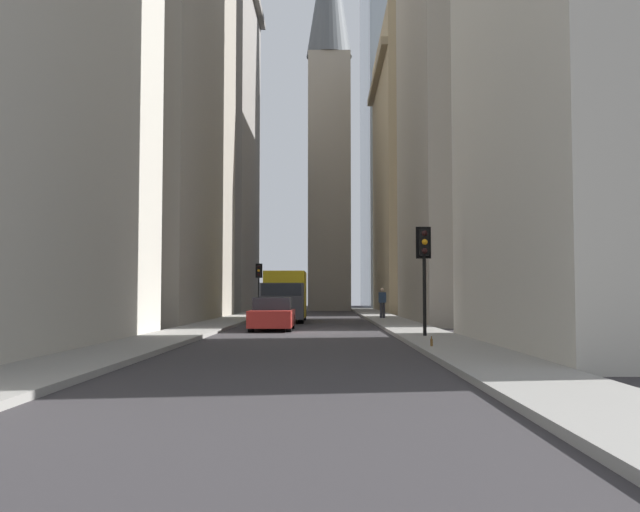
{
  "coord_description": "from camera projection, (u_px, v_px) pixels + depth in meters",
  "views": [
    {
      "loc": [
        -28.85,
        -0.88,
        1.55
      ],
      "look_at": [
        19.25,
        -0.5,
        4.21
      ],
      "focal_mm": 39.0,
      "sensor_mm": 36.0,
      "label": 1
    }
  ],
  "objects": [
    {
      "name": "building_left_far",
      "position": [
        437.0,
        175.0,
        60.35
      ],
      "size": [
        17.33,
        10.5,
        23.84
      ],
      "color": "#9E8966",
      "rests_on": "ground_plane"
    },
    {
      "name": "sedan_red",
      "position": [
        273.0,
        315.0,
        29.92
      ],
      "size": [
        4.3,
        1.78,
        1.42
      ],
      "color": "maroon",
      "rests_on": "ground_plane"
    },
    {
      "name": "glass_tower_distant",
      "position": [
        421.0,
        29.0,
        84.5
      ],
      "size": [
        21.46,
        14.0,
        67.79
      ],
      "primitive_type": "cube",
      "color": "#93A3B2",
      "rests_on": "ground_plane"
    },
    {
      "name": "building_right_far",
      "position": [
        196.0,
        133.0,
        61.48
      ],
      "size": [
        14.76,
        10.5,
        31.72
      ],
      "color": "gray",
      "rests_on": "ground_plane"
    },
    {
      "name": "discarded_bottle",
      "position": [
        432.0,
        342.0,
        18.86
      ],
      "size": [
        0.07,
        0.07,
        0.27
      ],
      "color": "brown",
      "rests_on": "sidewalk_left"
    },
    {
      "name": "ground_plane",
      "position": [
        304.0,
        332.0,
        28.73
      ],
      "size": [
        135.0,
        135.0,
        0.0
      ],
      "primitive_type": "plane",
      "color": "#302D30"
    },
    {
      "name": "pedestrian",
      "position": [
        382.0,
        301.0,
        41.59
      ],
      "size": [
        0.26,
        0.44,
        1.8
      ],
      "color": "#33333D",
      "rests_on": "sidewalk_left"
    },
    {
      "name": "delivery_truck",
      "position": [
        285.0,
        296.0,
        39.07
      ],
      "size": [
        6.46,
        2.25,
        2.84
      ],
      "color": "yellow",
      "rests_on": "ground_plane"
    },
    {
      "name": "building_right_midfar",
      "position": [
        130.0,
        75.0,
        40.77
      ],
      "size": [
        18.65,
        10.0,
        28.91
      ],
      "color": "gray",
      "rests_on": "ground_plane"
    },
    {
      "name": "building_left_midfar",
      "position": [
        498.0,
        60.0,
        39.05
      ],
      "size": [
        13.78,
        10.5,
        29.41
      ],
      "color": "gray",
      "rests_on": "ground_plane"
    },
    {
      "name": "church_spire",
      "position": [
        329.0,
        101.0,
        67.46
      ],
      "size": [
        4.43,
        4.43,
        38.95
      ],
      "color": "gray",
      "rests_on": "ground_plane"
    },
    {
      "name": "sidewalk_left",
      "position": [
        413.0,
        330.0,
        28.69
      ],
      "size": [
        90.0,
        2.2,
        0.14
      ],
      "primitive_type": "cube",
      "color": "gray",
      "rests_on": "ground_plane"
    },
    {
      "name": "traffic_light_midblock",
      "position": [
        259.0,
        277.0,
        53.01
      ],
      "size": [
        0.43,
        0.52,
        3.77
      ],
      "color": "black",
      "rests_on": "sidewalk_right"
    },
    {
      "name": "sidewalk_right",
      "position": [
        196.0,
        330.0,
        28.77
      ],
      "size": [
        90.0,
        2.2,
        0.14
      ],
      "primitive_type": "cube",
      "color": "gray",
      "rests_on": "ground_plane"
    },
    {
      "name": "traffic_light_foreground",
      "position": [
        424.0,
        255.0,
        23.77
      ],
      "size": [
        0.43,
        0.52,
        3.74
      ],
      "color": "black",
      "rests_on": "sidewalk_left"
    }
  ]
}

